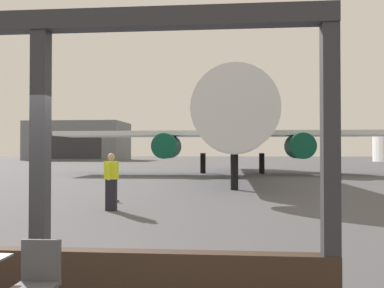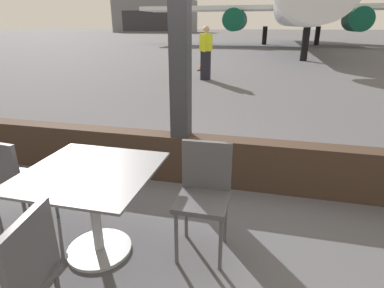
% 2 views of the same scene
% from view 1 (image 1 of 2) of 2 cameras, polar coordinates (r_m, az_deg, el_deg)
% --- Properties ---
extents(ground_plane, '(220.00, 220.00, 0.00)m').
position_cam_1_polar(ground_plane, '(45.22, 2.06, -3.30)').
color(ground_plane, '#4C4C51').
extents(window_frame, '(7.38, 0.24, 3.57)m').
position_cam_1_polar(window_frame, '(5.67, -19.94, -5.73)').
color(window_frame, '#38281E').
rests_on(window_frame, ground).
extents(cafe_chair_window_right, '(0.41, 0.41, 0.91)m').
position_cam_1_polar(cafe_chair_window_right, '(4.58, -20.34, -16.73)').
color(cafe_chair_window_right, '#4C4C51').
rests_on(cafe_chair_window_right, ground).
extents(airplane, '(27.85, 30.32, 10.35)m').
position_cam_1_polar(airplane, '(31.31, 5.52, 2.08)').
color(airplane, silver).
rests_on(airplane, ground).
extents(ground_crew_worker, '(0.40, 0.57, 1.74)m').
position_cam_1_polar(ground_crew_worker, '(13.00, -10.91, -4.94)').
color(ground_crew_worker, black).
rests_on(ground_crew_worker, ground).
extents(traffic_cone, '(0.36, 0.36, 0.57)m').
position_cam_1_polar(traffic_cone, '(15.38, -10.68, -6.70)').
color(traffic_cone, orange).
rests_on(traffic_cone, ground).
extents(distant_hangar, '(19.51, 12.87, 8.00)m').
position_cam_1_polar(distant_hangar, '(92.25, -15.10, 0.37)').
color(distant_hangar, slate).
rests_on(distant_hangar, ground).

